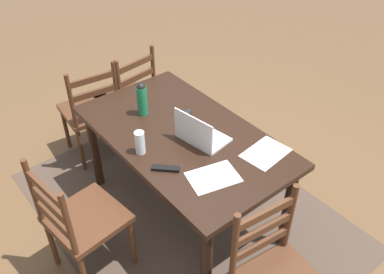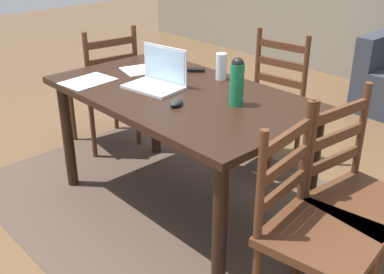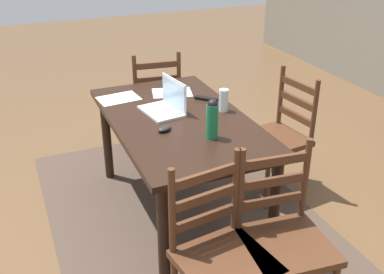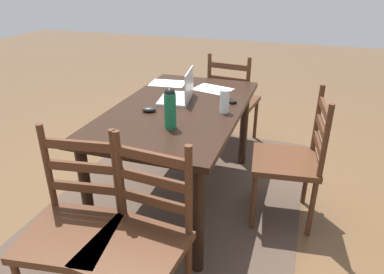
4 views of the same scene
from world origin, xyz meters
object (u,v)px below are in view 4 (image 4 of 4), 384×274
Objects in this scene: chair_far_head at (291,160)px; water_bottle at (170,107)px; dining_table at (179,119)px; chair_right_near at (74,227)px; laptop at (181,92)px; chair_right_far at (139,243)px; drinking_glass at (224,101)px; computer_mouse at (149,109)px; tv_remote at (228,100)px; chair_left_far at (232,101)px.

chair_far_head is 3.74× the size of water_bottle.
chair_right_near is (1.06, -0.18, -0.20)m from dining_table.
dining_table is at bearing 170.19° from chair_right_near.
laptop is 1.38× the size of water_bottle.
chair_right_far is at bearing -30.75° from chair_far_head.
chair_right_near is 5.99× the size of drinking_glass.
drinking_glass reaches higher than dining_table.
computer_mouse is at bearing -159.32° from chair_right_far.
water_bottle is at bearing 12.50° from laptop.
laptop is at bearing -167.50° from water_bottle.
laptop reaches higher than chair_right_near.
dining_table is 15.39× the size of computer_mouse.
chair_far_head reaches higher than tv_remote.
laptop is (-0.14, -0.03, 0.16)m from dining_table.
water_bottle reaches higher than chair_right_far.
drinking_glass is 1.59× the size of computer_mouse.
laptop reaches higher than computer_mouse.
tv_remote is (-0.24, -0.03, -0.07)m from drinking_glass.
chair_right_far is 0.36m from chair_right_near.
chair_right_far reaches higher than drinking_glass.
chair_right_far is 5.99× the size of drinking_glass.
tv_remote is (-0.09, 0.34, -0.05)m from laptop.
chair_far_head is at bearing 91.69° from drinking_glass.
water_bottle reaches higher than drinking_glass.
dining_table is 6.05× the size of water_bottle.
chair_far_head is at bearing 136.86° from chair_right_near.
drinking_glass is (0.01, -0.48, 0.38)m from chair_far_head.
water_bottle reaches higher than dining_table.
laptop reaches higher than dining_table.
water_bottle is 0.33m from computer_mouse.
chair_far_head is (-0.01, 0.81, -0.20)m from dining_table.
chair_right_near is 1.26m from laptop.
computer_mouse is (-0.90, -0.34, 0.32)m from chair_right_far.
computer_mouse is (0.16, -0.16, 0.12)m from dining_table.
laptop reaches higher than tv_remote.
laptop is (-1.20, -0.21, 0.36)m from chair_right_far.
dining_table is 1.62× the size of chair_right_near.
chair_right_near reaches higher than tv_remote.
chair_right_near is 9.50× the size of computer_mouse.
chair_right_far is 5.59× the size of tv_remote.
tv_remote is (-0.39, 0.46, -0.01)m from computer_mouse.
chair_right_near is at bearing -22.00° from computer_mouse.
chair_far_head is at bearing 31.34° from chair_left_far.
chair_right_near is at bearing -89.96° from chair_right_far.
water_bottle reaches higher than tv_remote.
tv_remote is at bearing 109.56° from computer_mouse.
chair_right_far is at bearing -140.28° from tv_remote.
computer_mouse is (1.22, -0.33, 0.32)m from chair_left_far.
chair_left_far is 1.49m from water_bottle.
laptop is at bearing 172.81° from chair_right_near.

